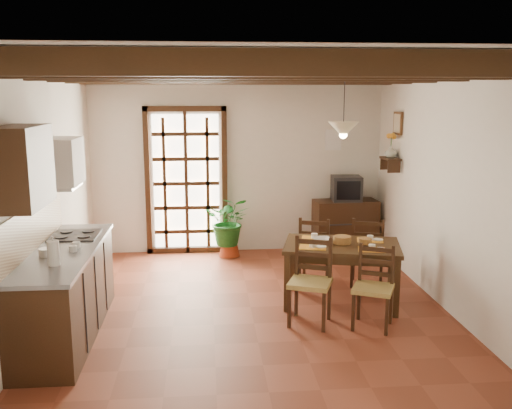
{
  "coord_description": "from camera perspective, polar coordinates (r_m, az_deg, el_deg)",
  "views": [
    {
      "loc": [
        -0.5,
        -6.32,
        2.48
      ],
      "look_at": [
        0.1,
        0.4,
        1.15
      ],
      "focal_mm": 40.0,
      "sensor_mm": 36.0,
      "label": 1
    }
  ],
  "objects": [
    {
      "name": "table_bowl",
      "position": [
        6.84,
        6.6,
        -3.54
      ],
      "size": [
        0.24,
        0.24,
        0.05
      ],
      "primitive_type": "imported",
      "rotation": [
        0.0,
        0.0,
        0.12
      ],
      "color": "white",
      "rests_on": "dining_table"
    },
    {
      "name": "shelf_vase",
      "position": [
        8.39,
        13.33,
        5.17
      ],
      "size": [
        0.15,
        0.15,
        0.15
      ],
      "primitive_type": "imported",
      "color": "#B2BFB2",
      "rests_on": "wall_shelf"
    },
    {
      "name": "potted_plant",
      "position": [
        8.68,
        -2.71,
        -1.58
      ],
      "size": [
        1.97,
        1.75,
        1.98
      ],
      "primitive_type": "imported",
      "rotation": [
        0.0,
        0.0,
        -0.14
      ],
      "color": "#144C19",
      "rests_on": "ground_plane"
    },
    {
      "name": "dining_table",
      "position": [
        6.83,
        8.58,
        -4.67
      ],
      "size": [
        1.5,
        1.15,
        0.73
      ],
      "rotation": [
        0.0,
        0.0,
        -0.23
      ],
      "color": "#392512",
      "rests_on": "ground_plane"
    },
    {
      "name": "counter_items",
      "position": [
        6.18,
        -18.59,
        -3.68
      ],
      "size": [
        0.5,
        1.43,
        0.25
      ],
      "color": "black",
      "rests_on": "kitchen_counter"
    },
    {
      "name": "crt_tv",
      "position": [
        8.93,
        9.03,
        1.61
      ],
      "size": [
        0.47,
        0.44,
        0.38
      ],
      "rotation": [
        0.0,
        0.0,
        -0.08
      ],
      "color": "black",
      "rests_on": "sideboard"
    },
    {
      "name": "sideboard",
      "position": [
        9.05,
        8.91,
        -2.17
      ],
      "size": [
        1.01,
        0.51,
        0.83
      ],
      "primitive_type": "cube",
      "rotation": [
        0.0,
        0.0,
        0.07
      ],
      "color": "black",
      "rests_on": "ground_plane"
    },
    {
      "name": "table_setting",
      "position": [
        6.8,
        8.6,
        -3.89
      ],
      "size": [
        0.97,
        0.65,
        0.09
      ],
      "rotation": [
        0.0,
        0.0,
        -0.23
      ],
      "color": "orange",
      "rests_on": "dining_table"
    },
    {
      "name": "french_door",
      "position": [
        8.87,
        -6.99,
        2.61
      ],
      "size": [
        1.26,
        0.11,
        2.32
      ],
      "color": "white",
      "rests_on": "ground_plane"
    },
    {
      "name": "room_shell",
      "position": [
        6.37,
        -0.58,
        5.18
      ],
      "size": [
        4.52,
        5.02,
        2.81
      ],
      "color": "silver",
      "rests_on": "ground_plane"
    },
    {
      "name": "plant_pot",
      "position": [
        8.79,
        -2.68,
        -4.51
      ],
      "size": [
        0.32,
        0.32,
        0.2
      ],
      "primitive_type": "cone",
      "color": "maroon",
      "rests_on": "ground_plane"
    },
    {
      "name": "shelf_flowers",
      "position": [
        8.37,
        13.39,
        6.58
      ],
      "size": [
        0.14,
        0.14,
        0.36
      ],
      "color": "orange",
      "rests_on": "shelf_vase"
    },
    {
      "name": "chair_far_right",
      "position": [
        7.59,
        11.03,
        -5.85
      ],
      "size": [
        0.53,
        0.52,
        0.92
      ],
      "rotation": [
        0.0,
        0.0,
        2.83
      ],
      "color": "#A99048",
      "rests_on": "ground_plane"
    },
    {
      "name": "ceiling_beams",
      "position": [
        6.34,
        -0.6,
        13.05
      ],
      "size": [
        4.5,
        4.34,
        0.2
      ],
      "color": "black",
      "rests_on": "room_shell"
    },
    {
      "name": "pendant_lamp",
      "position": [
        6.68,
        8.74,
        7.58
      ],
      "size": [
        0.36,
        0.36,
        0.84
      ],
      "color": "black",
      "rests_on": "room_shell"
    },
    {
      "name": "chair_near_left",
      "position": [
        6.29,
        5.42,
        -9.24
      ],
      "size": [
        0.55,
        0.54,
        0.94
      ],
      "rotation": [
        0.0,
        0.0,
        -0.37
      ],
      "color": "#A99048",
      "rests_on": "ground_plane"
    },
    {
      "name": "range_hood",
      "position": [
        6.5,
        -18.91,
        3.97
      ],
      "size": [
        0.38,
        0.6,
        0.54
      ],
      "color": "white",
      "rests_on": "room_shell"
    },
    {
      "name": "chair_near_right",
      "position": [
        6.3,
        11.6,
        -9.57
      ],
      "size": [
        0.53,
        0.52,
        0.88
      ],
      "rotation": [
        0.0,
        0.0,
        -0.44
      ],
      "color": "#A99048",
      "rests_on": "ground_plane"
    },
    {
      "name": "upper_cabinet",
      "position": [
        5.3,
        -22.4,
        3.5
      ],
      "size": [
        0.35,
        0.8,
        0.7
      ],
      "primitive_type": "cube",
      "color": "black",
      "rests_on": "room_shell"
    },
    {
      "name": "chair_far_left",
      "position": [
        7.58,
        5.95,
        -5.75
      ],
      "size": [
        0.53,
        0.52,
        0.9
      ],
      "rotation": [
        0.0,
        0.0,
        2.79
      ],
      "color": "#A99048",
      "rests_on": "ground_plane"
    },
    {
      "name": "fuse_box",
      "position": [
        9.05,
        7.73,
        6.42
      ],
      "size": [
        0.25,
        0.03,
        0.32
      ],
      "primitive_type": "cube",
      "color": "white",
      "rests_on": "room_shell"
    },
    {
      "name": "framed_picture",
      "position": [
        8.39,
        13.99,
        7.88
      ],
      "size": [
        0.03,
        0.32,
        0.32
      ],
      "color": "brown",
      "rests_on": "room_shell"
    },
    {
      "name": "ground_plane",
      "position": [
        6.81,
        -0.55,
        -10.21
      ],
      "size": [
        5.0,
        5.0,
        0.0
      ],
      "primitive_type": "plane",
      "color": "brown"
    },
    {
      "name": "kitchen_counter",
      "position": [
        6.23,
        -18.51,
        -8.22
      ],
      "size": [
        0.64,
        2.25,
        1.38
      ],
      "color": "black",
      "rests_on": "ground_plane"
    },
    {
      "name": "wall_shelf",
      "position": [
        8.4,
        13.28,
        4.23
      ],
      "size": [
        0.2,
        0.42,
        0.2
      ],
      "color": "black",
      "rests_on": "room_shell"
    }
  ]
}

